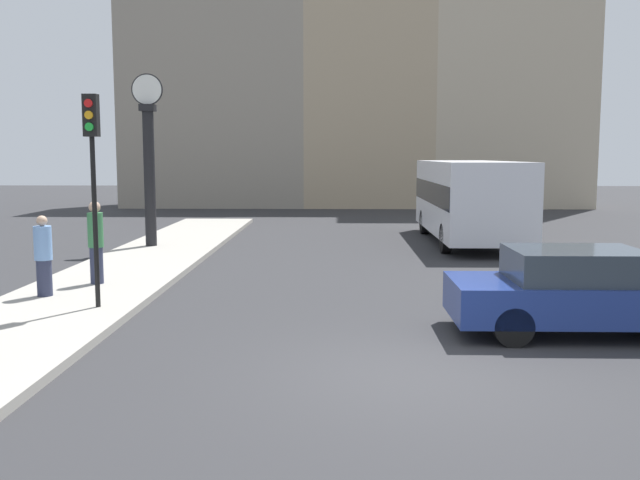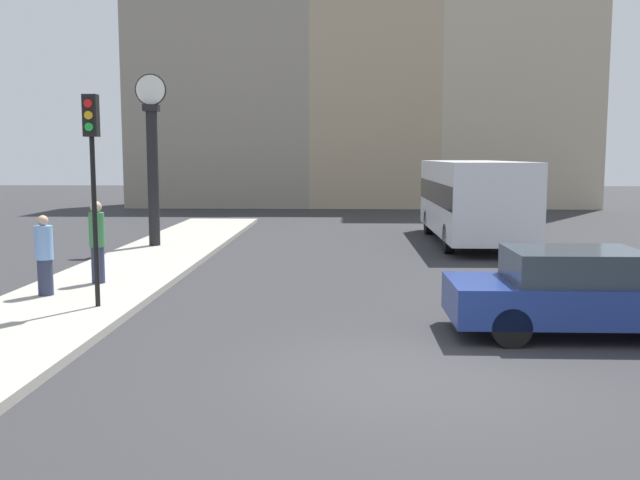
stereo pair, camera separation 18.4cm
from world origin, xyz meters
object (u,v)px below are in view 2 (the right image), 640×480
at_px(bus_distant, 472,196).
at_px(street_clock, 153,163).
at_px(pedestrian_green_hoodie, 97,241).
at_px(pedestrian_blue_stripe, 44,256).
at_px(sedan_car, 581,292).
at_px(traffic_light_near, 92,156).

distance_m(bus_distant, street_clock, 10.55).
relative_size(pedestrian_green_hoodie, pedestrian_blue_stripe, 1.12).
relative_size(sedan_car, bus_distant, 0.52).
distance_m(sedan_car, traffic_light_near, 8.89).
bearing_deg(bus_distant, sedan_car, -91.76).
distance_m(traffic_light_near, pedestrian_green_hoodie, 3.16).
bearing_deg(pedestrian_blue_stripe, bus_distant, 44.73).
bearing_deg(bus_distant, pedestrian_blue_stripe, -135.27).
distance_m(bus_distant, traffic_light_near, 14.40).
xyz_separation_m(bus_distant, traffic_light_near, (-8.90, -11.23, 1.36)).
bearing_deg(street_clock, sedan_car, -46.12).
height_order(bus_distant, street_clock, street_clock).
xyz_separation_m(sedan_car, pedestrian_blue_stripe, (-9.93, 2.26, 0.24)).
height_order(sedan_car, street_clock, street_clock).
bearing_deg(pedestrian_green_hoodie, sedan_car, -21.36).
bearing_deg(pedestrian_green_hoodie, traffic_light_near, -71.02).
distance_m(sedan_car, street_clock, 14.38).
relative_size(bus_distant, street_clock, 1.62).
bearing_deg(street_clock, bus_distant, 12.18).
xyz_separation_m(sedan_car, traffic_light_near, (-8.52, 1.24, 2.22)).
relative_size(traffic_light_near, pedestrian_blue_stripe, 2.41).
xyz_separation_m(sedan_car, pedestrian_green_hoodie, (-9.35, 3.66, 0.36)).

